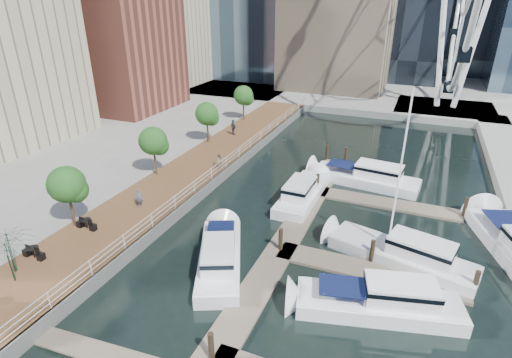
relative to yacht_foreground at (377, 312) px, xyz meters
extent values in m
plane|color=black|center=(-9.97, -4.54, 0.00)|extent=(520.00, 520.00, 0.00)
cube|color=brown|center=(-18.97, 10.46, 0.50)|extent=(6.00, 60.00, 1.00)
cube|color=#595954|center=(-15.97, 10.46, 0.50)|extent=(0.25, 60.00, 1.00)
cube|color=gray|center=(-9.97, 97.46, 0.50)|extent=(200.00, 114.00, 1.00)
cube|color=gray|center=(4.03, 47.46, 0.50)|extent=(14.00, 12.00, 1.00)
cube|color=#6D6051|center=(-6.97, 5.46, 0.10)|extent=(2.00, 32.00, 0.20)
cube|color=#6D6051|center=(-0.97, 3.46, 0.10)|extent=(12.00, 2.00, 0.20)
cube|color=#6D6051|center=(-0.97, 13.46, 0.10)|extent=(12.00, 2.00, 0.20)
cube|color=brown|center=(-39.97, 29.46, 11.00)|extent=(12.00, 14.00, 20.00)
cube|color=#BCAD8E|center=(-45.97, 45.46, 15.00)|extent=(14.00, 16.00, 28.00)
cylinder|color=white|center=(1.53, 47.46, 14.00)|extent=(0.80, 0.80, 26.00)
cylinder|color=white|center=(6.53, 47.46, 14.00)|extent=(0.80, 0.80, 26.00)
cylinder|color=#3F2B1C|center=(-21.37, -0.54, 2.20)|extent=(0.20, 0.20, 2.40)
sphere|color=#265B1E|center=(-21.37, -0.54, 4.30)|extent=(2.60, 2.60, 2.60)
cylinder|color=#3F2B1C|center=(-21.37, 9.46, 2.20)|extent=(0.20, 0.20, 2.40)
sphere|color=#265B1E|center=(-21.37, 9.46, 4.30)|extent=(2.60, 2.60, 2.60)
cylinder|color=#3F2B1C|center=(-21.37, 19.46, 2.20)|extent=(0.20, 0.20, 2.40)
sphere|color=#265B1E|center=(-21.37, 19.46, 4.30)|extent=(2.60, 2.60, 2.60)
cylinder|color=#3F2B1C|center=(-21.37, 29.46, 2.20)|extent=(0.20, 0.20, 2.40)
sphere|color=#265B1E|center=(-21.37, 29.46, 4.30)|extent=(2.60, 2.60, 2.60)
imported|color=#4D5266|center=(-18.79, 3.64, 1.74)|extent=(0.63, 0.63, 1.47)
imported|color=gray|center=(-16.72, 13.15, 1.74)|extent=(0.89, 0.91, 1.48)
imported|color=#363A44|center=(-19.82, 22.98, 1.93)|extent=(1.16, 0.96, 1.85)
imported|color=#0E351A|center=(-20.63, -6.02, 2.37)|extent=(3.51, 3.56, 2.75)
imported|color=#0F391A|center=(-19.88, -6.68, 2.32)|extent=(3.69, 3.72, 2.64)
camera|label=1|loc=(0.32, -18.60, 16.09)|focal=28.00mm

